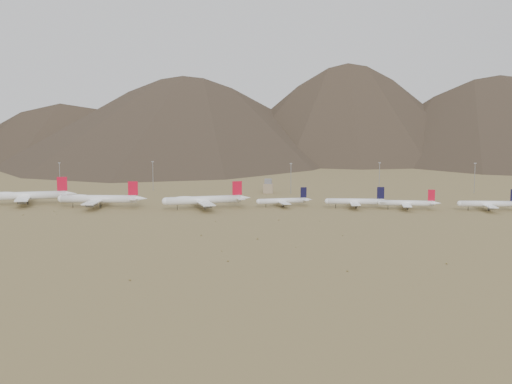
# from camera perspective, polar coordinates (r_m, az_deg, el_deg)

# --- Properties ---
(ground) EXTENTS (3000.00, 3000.00, 0.00)m
(ground) POSITION_cam_1_polar(r_m,az_deg,el_deg) (426.32, -3.72, -1.97)
(ground) COLOR #937E4C
(ground) RESTS_ON ground
(mountain_ridge) EXTENTS (4400.00, 1000.00, 300.00)m
(mountain_ridge) POSITION_cam_1_polar(r_m,az_deg,el_deg) (1321.67, 1.44, 10.44)
(mountain_ridge) COLOR #49392B
(mountain_ridge) RESTS_ON ground
(widebody_west) EXTENTS (64.66, 51.48, 19.96)m
(widebody_west) POSITION_cam_1_polar(r_m,az_deg,el_deg) (498.01, -19.75, -0.30)
(widebody_west) COLOR white
(widebody_west) RESTS_ON ground
(widebody_centre) EXTENTS (64.09, 49.15, 19.03)m
(widebody_centre) POSITION_cam_1_polar(r_m,az_deg,el_deg) (466.13, -13.77, -0.59)
(widebody_centre) COLOR white
(widebody_centre) RESTS_ON ground
(widebody_east) EXTENTS (60.59, 48.43, 18.88)m
(widebody_east) POSITION_cam_1_polar(r_m,az_deg,el_deg) (449.00, -4.66, -0.70)
(widebody_east) COLOR white
(widebody_east) RESTS_ON ground
(narrowbody_a) EXTENTS (40.31, 30.00, 13.78)m
(narrowbody_a) POSITION_cam_1_polar(r_m,az_deg,el_deg) (458.72, 2.47, -0.78)
(narrowbody_a) COLOR white
(narrowbody_a) RESTS_ON ground
(narrowbody_b) EXTENTS (46.40, 33.10, 15.31)m
(narrowbody_b) POSITION_cam_1_polar(r_m,az_deg,el_deg) (456.36, 8.94, -0.83)
(narrowbody_b) COLOR white
(narrowbody_b) RESTS_ON ground
(narrowbody_c) EXTENTS (43.45, 31.25, 14.33)m
(narrowbody_c) POSITION_cam_1_polar(r_m,az_deg,el_deg) (456.89, 13.38, -0.97)
(narrowbody_c) COLOR white
(narrowbody_c) RESTS_ON ground
(narrowbody_d) EXTENTS (45.66, 32.64, 15.06)m
(narrowbody_d) POSITION_cam_1_polar(r_m,az_deg,el_deg) (467.75, 20.05, -0.99)
(narrowbody_d) COLOR white
(narrowbody_d) RESTS_ON ground
(control_tower) EXTENTS (8.00, 8.00, 12.00)m
(control_tower) POSITION_cam_1_polar(r_m,az_deg,el_deg) (541.57, 1.09, 0.47)
(control_tower) COLOR gray
(control_tower) RESTS_ON ground
(mast_far_west) EXTENTS (2.00, 0.60, 25.70)m
(mast_far_west) POSITION_cam_1_polar(r_m,az_deg,el_deg) (569.56, -17.05, 1.38)
(mast_far_west) COLOR gray
(mast_far_west) RESTS_ON ground
(mast_west) EXTENTS (2.00, 0.60, 25.70)m
(mast_west) POSITION_cam_1_polar(r_m,az_deg,el_deg) (566.20, -9.15, 1.56)
(mast_west) COLOR gray
(mast_west) RESTS_ON ground
(mast_centre) EXTENTS (2.00, 0.60, 25.70)m
(mast_centre) POSITION_cam_1_polar(r_m,az_deg,el_deg) (537.36, 3.12, 1.36)
(mast_centre) COLOR gray
(mast_centre) RESTS_ON ground
(mast_east) EXTENTS (2.00, 0.60, 25.70)m
(mast_east) POSITION_cam_1_polar(r_m,az_deg,el_deg) (556.35, 10.91, 1.43)
(mast_east) COLOR gray
(mast_east) RESTS_ON ground
(mast_far_east) EXTENTS (2.00, 0.60, 25.70)m
(mast_far_east) POSITION_cam_1_polar(r_m,az_deg,el_deg) (570.42, 18.86, 1.32)
(mast_far_east) COLOR gray
(mast_far_east) RESTS_ON ground
(desert_scrub) EXTENTS (431.47, 182.12, 0.83)m
(desert_scrub) POSITION_cam_1_polar(r_m,az_deg,el_deg) (341.30, -6.68, -4.14)
(desert_scrub) COLOR olive
(desert_scrub) RESTS_ON ground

